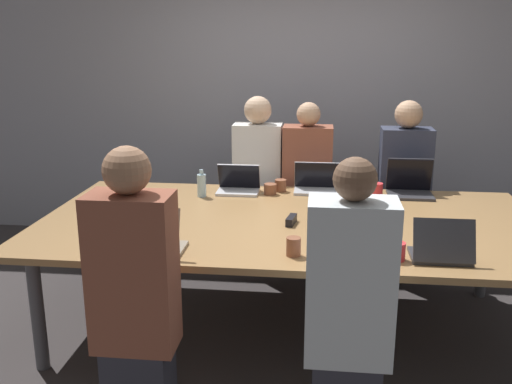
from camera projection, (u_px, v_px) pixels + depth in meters
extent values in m
plane|color=#383333|center=(288.00, 327.00, 3.90)|extent=(24.00, 24.00, 0.00)
cube|color=#9999A3|center=(302.00, 94.00, 5.33)|extent=(12.00, 0.06, 2.80)
cube|color=#9E7547|center=(290.00, 222.00, 3.70)|extent=(3.22, 1.68, 0.04)
cylinder|color=#4C4C51|center=(37.00, 312.00, 3.32)|extent=(0.08, 0.08, 0.73)
cylinder|color=#4C4C51|center=(116.00, 236.00, 4.59)|extent=(0.08, 0.08, 0.73)
cylinder|color=#4C4C51|center=(484.00, 251.00, 4.27)|extent=(0.08, 0.08, 0.73)
cube|color=#B7B7BC|center=(317.00, 192.00, 4.32)|extent=(0.35, 0.20, 0.02)
cube|color=#B7B7BC|center=(318.00, 175.00, 4.37)|extent=(0.36, 0.06, 0.20)
cube|color=black|center=(318.00, 175.00, 4.36)|extent=(0.35, 0.06, 0.20)
cube|color=#2D2D38|center=(305.00, 243.00, 4.84)|extent=(0.32, 0.24, 0.45)
cube|color=brown|center=(307.00, 173.00, 4.68)|extent=(0.40, 0.24, 0.77)
sphere|color=tan|center=(309.00, 114.00, 4.55)|extent=(0.19, 0.19, 0.19)
cylinder|color=brown|center=(280.00, 185.00, 4.35)|extent=(0.09, 0.09, 0.09)
cube|color=gray|center=(157.00, 249.00, 3.15)|extent=(0.30, 0.26, 0.02)
cube|color=gray|center=(151.00, 232.00, 3.02)|extent=(0.31, 0.10, 0.25)
cube|color=black|center=(151.00, 232.00, 3.03)|extent=(0.30, 0.10, 0.24)
cube|color=brown|center=(133.00, 273.00, 2.70)|extent=(0.40, 0.24, 0.77)
sphere|color=#9E7051|center=(127.00, 170.00, 2.57)|extent=(0.22, 0.22, 0.22)
cube|color=#333338|center=(410.00, 195.00, 4.22)|extent=(0.33, 0.25, 0.02)
cube|color=#333338|center=(409.00, 174.00, 4.29)|extent=(0.33, 0.07, 0.25)
cube|color=black|center=(409.00, 175.00, 4.28)|extent=(0.33, 0.07, 0.25)
cube|color=#2D2D38|center=(399.00, 248.00, 4.73)|extent=(0.32, 0.24, 0.45)
cube|color=#33384C|center=(404.00, 176.00, 4.57)|extent=(0.40, 0.24, 0.77)
sphere|color=tan|center=(409.00, 114.00, 4.44)|extent=(0.22, 0.22, 0.22)
cylinder|color=red|center=(377.00, 190.00, 4.20)|extent=(0.09, 0.09, 0.10)
cube|color=#333338|center=(439.00, 256.00, 3.04)|extent=(0.31, 0.23, 0.02)
cube|color=#333338|center=(444.00, 241.00, 2.94)|extent=(0.31, 0.10, 0.22)
cube|color=silver|center=(444.00, 241.00, 2.95)|extent=(0.31, 0.10, 0.21)
cylinder|color=red|center=(396.00, 251.00, 3.01)|extent=(0.09, 0.09, 0.10)
cube|color=silver|center=(238.00, 192.00, 4.30)|extent=(0.31, 0.20, 0.02)
cube|color=silver|center=(239.00, 176.00, 4.35)|extent=(0.32, 0.09, 0.20)
cube|color=black|center=(239.00, 177.00, 4.34)|extent=(0.31, 0.09, 0.19)
cube|color=#2D2D38|center=(258.00, 238.00, 4.96)|extent=(0.32, 0.24, 0.45)
cube|color=silver|center=(258.00, 170.00, 4.79)|extent=(0.40, 0.24, 0.77)
sphere|color=beige|center=(258.00, 110.00, 4.66)|extent=(0.23, 0.23, 0.23)
cylinder|color=brown|center=(270.00, 189.00, 4.27)|extent=(0.10, 0.10, 0.08)
cylinder|color=#ADD1E0|center=(202.00, 186.00, 4.20)|extent=(0.07, 0.07, 0.17)
cylinder|color=#ADD1E0|center=(201.00, 172.00, 4.17)|extent=(0.03, 0.03, 0.04)
cube|color=#B7B7BC|center=(342.00, 258.00, 3.02)|extent=(0.32, 0.22, 0.02)
cube|color=#B7B7BC|center=(344.00, 243.00, 2.90)|extent=(0.32, 0.06, 0.22)
cube|color=silver|center=(344.00, 243.00, 2.91)|extent=(0.32, 0.06, 0.21)
cube|color=silver|center=(350.00, 282.00, 2.59)|extent=(0.40, 0.24, 0.77)
sphere|color=brown|center=(355.00, 179.00, 2.47)|extent=(0.20, 0.20, 0.20)
cylinder|color=brown|center=(294.00, 247.00, 3.07)|extent=(0.08, 0.08, 0.10)
cube|color=black|center=(291.00, 220.00, 3.60)|extent=(0.07, 0.16, 0.05)
cube|color=maroon|center=(341.00, 232.00, 3.42)|extent=(0.22, 0.20, 0.02)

